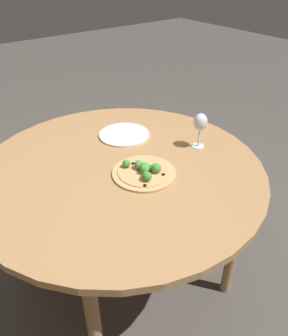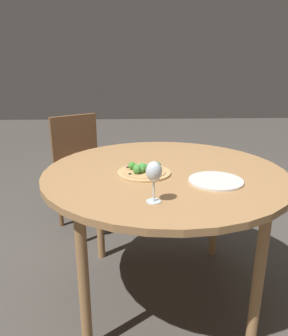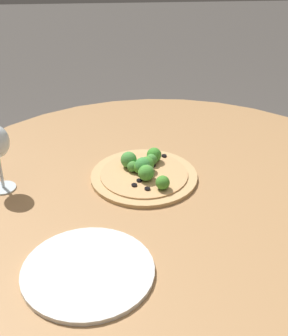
# 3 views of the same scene
# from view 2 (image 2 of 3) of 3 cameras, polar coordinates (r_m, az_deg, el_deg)

# --- Properties ---
(ground_plane) EXTENTS (12.00, 12.00, 0.00)m
(ground_plane) POSITION_cam_2_polar(r_m,az_deg,el_deg) (2.07, 3.20, -20.75)
(ground_plane) COLOR #4C4742
(dining_table) EXTENTS (1.25, 1.25, 0.76)m
(dining_table) POSITION_cam_2_polar(r_m,az_deg,el_deg) (1.72, 3.61, -2.46)
(dining_table) COLOR #A87A4C
(dining_table) RESTS_ON ground_plane
(chair) EXTENTS (0.55, 0.55, 0.90)m
(chair) POSITION_cam_2_polar(r_m,az_deg,el_deg) (2.62, -10.65, -0.06)
(chair) COLOR brown
(chair) RESTS_ON ground_plane
(pizza) EXTENTS (0.27, 0.27, 0.06)m
(pizza) POSITION_cam_2_polar(r_m,az_deg,el_deg) (1.64, -0.08, -0.46)
(pizza) COLOR tan
(pizza) RESTS_ON dining_table
(wine_glass) EXTENTS (0.07, 0.07, 0.17)m
(wine_glass) POSITION_cam_2_polar(r_m,az_deg,el_deg) (1.28, 1.73, -0.86)
(wine_glass) COLOR silver
(wine_glass) RESTS_ON dining_table
(plate_near) EXTENTS (0.26, 0.26, 0.01)m
(plate_near) POSITION_cam_2_polar(r_m,az_deg,el_deg) (1.58, 12.40, -2.18)
(plate_near) COLOR silver
(plate_near) RESTS_ON dining_table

